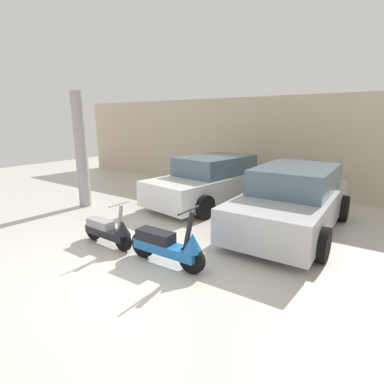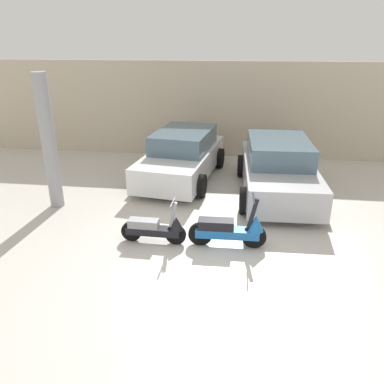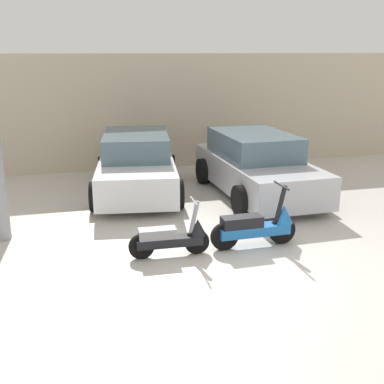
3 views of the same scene
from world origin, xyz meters
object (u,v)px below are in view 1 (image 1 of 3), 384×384
object	(u,v)px
scooter_front_left	(109,230)
support_column_side	(81,151)
car_rear_left	(211,181)
scooter_front_right	(169,245)
car_rear_center	(293,200)

from	to	relation	value
scooter_front_left	support_column_side	size ratio (longest dim) A/B	0.42
scooter_front_left	car_rear_left	world-z (taller)	car_rear_left
scooter_front_left	car_rear_left	distance (m)	4.10
car_rear_left	scooter_front_right	bearing A→B (deg)	29.65
scooter_front_left	support_column_side	world-z (taller)	support_column_side
scooter_front_left	car_rear_center	size ratio (longest dim) A/B	0.32
scooter_front_right	scooter_front_left	bearing A→B (deg)	-179.87
scooter_front_left	car_rear_left	xyz separation A→B (m)	(-0.05, 4.09, 0.35)
car_rear_left	support_column_side	distance (m)	3.98
scooter_front_right	car_rear_center	xyz separation A→B (m)	(1.19, 3.14, 0.31)
car_rear_center	support_column_side	distance (m)	6.04
scooter_front_right	car_rear_left	world-z (taller)	car_rear_left
car_rear_left	support_column_side	bearing A→B (deg)	-41.28
car_rear_left	car_rear_center	xyz separation A→B (m)	(2.81, -0.90, 0.02)
scooter_front_right	car_rear_left	bearing A→B (deg)	110.42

